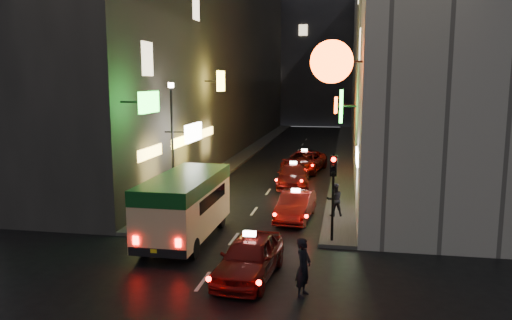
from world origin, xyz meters
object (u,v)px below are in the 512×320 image
Objects in this scene: minibus at (185,200)px; pedestrian_crossing at (303,263)px; taxi_near at (250,254)px; lamp_post at (172,136)px; traffic_light at (333,179)px.

minibus is 3.06× the size of pedestrian_crossing.
taxi_near is 0.86× the size of lamp_post.
traffic_light is at bearing 4.79° from minibus.
minibus is 6.89m from pedestrian_crossing.
taxi_near is 5.00m from traffic_light.
traffic_light is (0.70, 4.97, 1.66)m from pedestrian_crossing.
minibus is 4.81m from taxi_near.
pedestrian_crossing is at bearing -30.39° from taxi_near.
traffic_light reaches higher than minibus.
lamp_post is at bearing 151.09° from traffic_light.
taxi_near is at bearing 76.38° from pedestrian_crossing.
lamp_post is (-2.31, 5.02, 2.02)m from minibus.
minibus is 1.80× the size of traffic_light.
pedestrian_crossing is at bearing -51.70° from lamp_post.
minibus is at bearing -175.21° from traffic_light.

